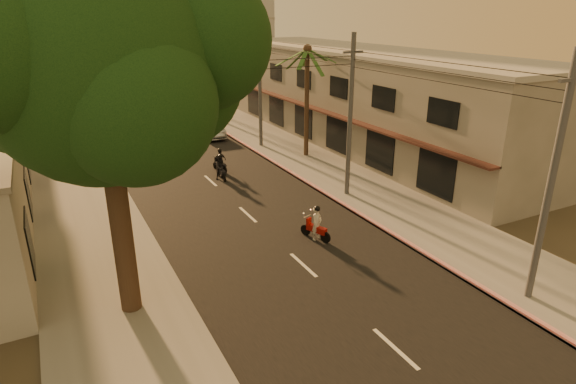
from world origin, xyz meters
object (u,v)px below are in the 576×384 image
Objects in this scene: scooter_red at (316,224)px; scooter_far_a at (157,136)px; scooter_mid_b at (220,161)px; broadleaf_tree at (112,66)px; parked_car at (209,128)px; scooter_mid_a at (221,168)px; palm_tree at (307,56)px.

scooter_red is 0.93× the size of scooter_far_a.
scooter_mid_b is 8.54m from scooter_far_a.
scooter_far_a is (-2.26, 8.24, 0.11)m from scooter_mid_b.
parked_car is (10.20, 22.69, -7.72)m from broadleaf_tree.
broadleaf_tree is at bearing -127.74° from scooter_far_a.
scooter_mid_a reaches higher than scooter_mid_b.
broadleaf_tree reaches higher than scooter_red.
scooter_red is 1.06× the size of scooter_mid_b.
scooter_mid_b is 0.88× the size of scooter_far_a.
palm_tree is 1.77× the size of parked_car.
palm_tree reaches higher than scooter_mid_a.
palm_tree is 5.12× the size of scooter_mid_b.
parked_car is at bearing 77.16° from scooter_mid_a.
scooter_red is at bearing -99.36° from scooter_mid_b.
scooter_far_a is (-9.04, 7.78, -6.32)m from palm_tree.
palm_tree is 15.06m from scooter_red.
broadleaf_tree is 2.61× the size of parked_car.
parked_car is (1.85, 20.95, -0.00)m from scooter_red.
broadleaf_tree reaches higher than parked_car.
scooter_red is 0.37× the size of parked_car.
scooter_far_a reaches higher than parked_car.
scooter_mid_a is at bearing -102.89° from scooter_far_a.
palm_tree reaches higher than parked_car.
parked_car is (2.84, 10.79, 0.01)m from scooter_mid_a.
broadleaf_tree reaches higher than palm_tree.
scooter_mid_b is 0.35× the size of parked_car.
scooter_mid_a is 1.05× the size of scooter_mid_b.
scooter_mid_b is (0.47, 1.50, -0.02)m from scooter_mid_a.
scooter_mid_a is (-7.25, -1.96, -6.41)m from palm_tree.
scooter_mid_b is at bearing 74.37° from scooter_mid_a.
broadleaf_tree is at bearing -113.23° from parked_car.
broadleaf_tree is 1.48× the size of palm_tree.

